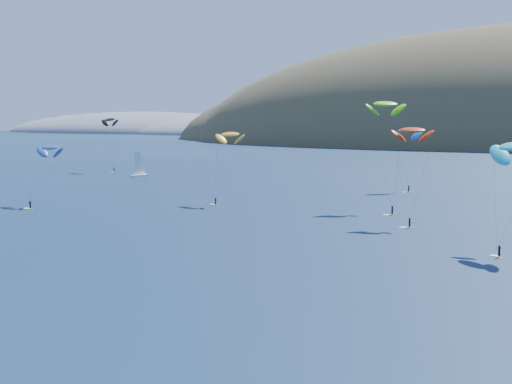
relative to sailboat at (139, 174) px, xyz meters
The scene contains 8 objects.
headland 664.07m from the sailboat, 121.55° to the left, with size 460.00×250.00×60.00m.
sailboat is the anchor object (origin of this frame).
kitesurfer_1 87.15m from the sailboat, 40.34° to the right, with size 8.82×8.49×20.10m.
kitesurfer_3 117.26m from the sailboat, 24.94° to the right, with size 11.03×16.88×28.07m.
kitesurfer_4 101.87m from the sailboat, ahead, with size 9.56×9.98×20.60m.
kitesurfer_9 137.38m from the sailboat, 31.77° to the right, with size 8.85×8.90×21.92m.
kitesurfer_10 82.13m from the sailboat, 72.15° to the right, with size 9.06×12.60×16.93m.
kitesurfer_12 35.41m from the sailboat, 146.29° to the left, with size 9.55×6.30×23.27m.
Camera 1 is at (49.80, -35.91, 22.93)m, focal length 50.00 mm.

